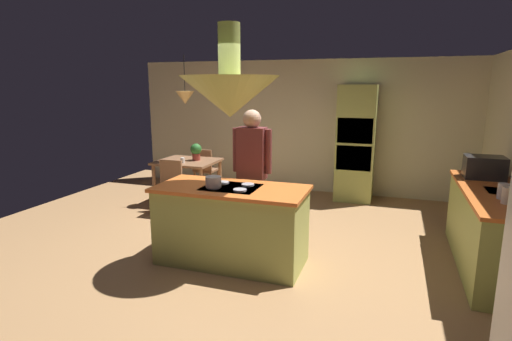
% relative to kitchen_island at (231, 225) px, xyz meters
% --- Properties ---
extents(ground, '(8.16, 8.16, 0.00)m').
position_rel_kitchen_island_xyz_m(ground, '(0.00, 0.20, -0.46)').
color(ground, '#AD7F51').
extents(wall_back, '(6.80, 0.10, 2.55)m').
position_rel_kitchen_island_xyz_m(wall_back, '(0.00, 3.65, 0.81)').
color(wall_back, beige).
rests_on(wall_back, ground).
extents(kitchen_island, '(1.76, 0.83, 0.94)m').
position_rel_kitchen_island_xyz_m(kitchen_island, '(0.00, 0.00, 0.00)').
color(kitchen_island, '#A8B259').
rests_on(kitchen_island, ground).
extents(counter_run_right, '(0.73, 2.20, 0.92)m').
position_rel_kitchen_island_xyz_m(counter_run_right, '(2.84, 0.80, 0.01)').
color(counter_run_right, '#A8B259').
rests_on(counter_run_right, ground).
extents(oven_tower, '(0.66, 0.62, 2.08)m').
position_rel_kitchen_island_xyz_m(oven_tower, '(1.10, 3.24, 0.58)').
color(oven_tower, '#A8B259').
rests_on(oven_tower, ground).
extents(dining_table, '(1.03, 0.90, 0.76)m').
position_rel_kitchen_island_xyz_m(dining_table, '(-1.70, 2.10, 0.19)').
color(dining_table, '#906243').
rests_on(dining_table, ground).
extents(person_at_island, '(0.53, 0.24, 1.77)m').
position_rel_kitchen_island_xyz_m(person_at_island, '(0.02, 0.69, 0.56)').
color(person_at_island, tan).
rests_on(person_at_island, ground).
extents(range_hood, '(1.10, 1.10, 1.00)m').
position_rel_kitchen_island_xyz_m(range_hood, '(0.00, 0.00, 1.51)').
color(range_hood, '#A8B259').
extents(pendant_light_over_table, '(0.32, 0.32, 0.82)m').
position_rel_kitchen_island_xyz_m(pendant_light_over_table, '(-1.70, 2.10, 1.40)').
color(pendant_light_over_table, '#E0B266').
extents(chair_facing_island, '(0.40, 0.40, 0.87)m').
position_rel_kitchen_island_xyz_m(chair_facing_island, '(-1.70, 1.43, 0.04)').
color(chair_facing_island, '#906243').
rests_on(chair_facing_island, ground).
extents(chair_by_back_wall, '(0.40, 0.40, 0.87)m').
position_rel_kitchen_island_xyz_m(chair_by_back_wall, '(-1.70, 2.77, 0.04)').
color(chair_by_back_wall, '#906243').
rests_on(chair_by_back_wall, ground).
extents(potted_plant_on_table, '(0.20, 0.20, 0.30)m').
position_rel_kitchen_island_xyz_m(potted_plant_on_table, '(-1.56, 2.17, 0.46)').
color(potted_plant_on_table, '#99382D').
rests_on(potted_plant_on_table, dining_table).
extents(cup_on_table, '(0.07, 0.07, 0.09)m').
position_rel_kitchen_island_xyz_m(cup_on_table, '(-1.67, 1.87, 0.34)').
color(cup_on_table, white).
rests_on(cup_on_table, dining_table).
extents(canister_flour, '(0.11, 0.11, 0.17)m').
position_rel_kitchen_island_xyz_m(canister_flour, '(2.84, 0.26, 0.54)').
color(canister_flour, silver).
rests_on(canister_flour, counter_run_right).
extents(canister_sugar, '(0.11, 0.11, 0.16)m').
position_rel_kitchen_island_xyz_m(canister_sugar, '(2.84, 0.44, 0.54)').
color(canister_sugar, silver).
rests_on(canister_sugar, counter_run_right).
extents(microwave_on_counter, '(0.46, 0.36, 0.28)m').
position_rel_kitchen_island_xyz_m(microwave_on_counter, '(2.84, 1.45, 0.60)').
color(microwave_on_counter, '#232326').
rests_on(microwave_on_counter, counter_run_right).
extents(cooking_pot_on_cooktop, '(0.18, 0.18, 0.12)m').
position_rel_kitchen_island_xyz_m(cooking_pot_on_cooktop, '(-0.16, -0.13, 0.54)').
color(cooking_pot_on_cooktop, '#B2B2B7').
rests_on(cooking_pot_on_cooktop, kitchen_island).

